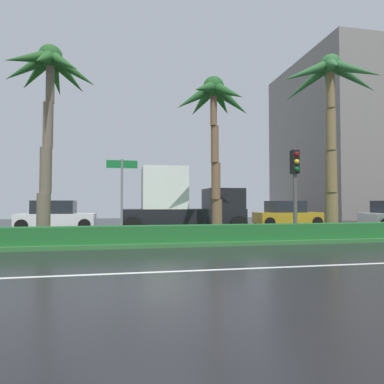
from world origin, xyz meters
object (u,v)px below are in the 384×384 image
(palm_tree_centre_right, at_px, (330,96))
(street_name_sign, at_px, (122,189))
(palm_tree_centre_left, at_px, (49,84))
(box_truck_lead, at_px, (182,204))
(palm_tree_centre, at_px, (214,109))
(traffic_signal_median_right, at_px, (295,176))
(car_in_traffic_second, at_px, (56,216))
(car_in_traffic_third, at_px, (287,214))

(palm_tree_centre_right, bearing_deg, street_name_sign, -172.19)
(palm_tree_centre_left, relative_size, street_name_sign, 2.58)
(palm_tree_centre_left, relative_size, box_truck_lead, 1.21)
(palm_tree_centre, distance_m, traffic_signal_median_right, 4.47)
(car_in_traffic_second, distance_m, car_in_traffic_third, 14.50)
(street_name_sign, bearing_deg, box_truck_lead, 60.40)
(street_name_sign, relative_size, car_in_traffic_third, 0.70)
(traffic_signal_median_right, height_order, street_name_sign, traffic_signal_median_right)
(street_name_sign, xyz_separation_m, car_in_traffic_third, (10.63, 8.39, -1.25))
(traffic_signal_median_right, distance_m, car_in_traffic_third, 9.20)
(street_name_sign, bearing_deg, palm_tree_centre_left, 149.11)
(palm_tree_centre_left, distance_m, box_truck_lead, 8.47)
(street_name_sign, distance_m, car_in_traffic_second, 9.32)
(palm_tree_centre, bearing_deg, car_in_traffic_second, 138.64)
(palm_tree_centre, relative_size, palm_tree_centre_right, 0.84)
(street_name_sign, height_order, box_truck_lead, box_truck_lead)
(traffic_signal_median_right, distance_m, box_truck_lead, 6.54)
(palm_tree_centre, relative_size, car_in_traffic_second, 1.60)
(car_in_traffic_second, bearing_deg, palm_tree_centre, -41.36)
(palm_tree_centre_right, distance_m, box_truck_lead, 8.88)
(palm_tree_centre_left, xyz_separation_m, box_truck_lead, (5.96, 3.69, -4.75))
(palm_tree_centre, height_order, traffic_signal_median_right, palm_tree_centre)
(palm_tree_centre, xyz_separation_m, palm_tree_centre_right, (5.38, -0.32, 0.80))
(traffic_signal_median_right, relative_size, car_in_traffic_second, 0.85)
(palm_tree_centre_right, bearing_deg, palm_tree_centre_left, 177.83)
(palm_tree_centre_left, bearing_deg, palm_tree_centre_right, -2.17)
(box_truck_lead, bearing_deg, palm_tree_centre_right, -34.05)
(palm_tree_centre_right, height_order, car_in_traffic_third, palm_tree_centre_right)
(traffic_signal_median_right, bearing_deg, palm_tree_centre_right, 24.32)
(palm_tree_centre, bearing_deg, car_in_traffic_third, 45.10)
(palm_tree_centre_left, xyz_separation_m, street_name_sign, (2.88, -1.72, -4.22))
(palm_tree_centre_right, height_order, car_in_traffic_second, palm_tree_centre_right)
(palm_tree_centre, bearing_deg, traffic_signal_median_right, -24.65)
(palm_tree_centre_left, height_order, palm_tree_centre, palm_tree_centre_left)
(car_in_traffic_third, bearing_deg, palm_tree_centre_left, -153.73)
(palm_tree_centre, height_order, street_name_sign, palm_tree_centre)
(box_truck_lead, distance_m, car_in_traffic_third, 8.15)
(box_truck_lead, bearing_deg, car_in_traffic_third, 21.50)
(box_truck_lead, relative_size, car_in_traffic_third, 1.49)
(palm_tree_centre_left, relative_size, car_in_traffic_third, 1.80)
(palm_tree_centre_left, distance_m, street_name_sign, 5.39)
(palm_tree_centre_right, bearing_deg, box_truck_lead, 145.95)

